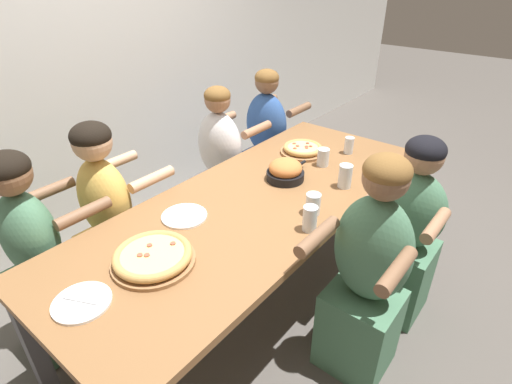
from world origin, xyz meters
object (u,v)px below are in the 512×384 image
drinking_glass_d (313,204)px  diner_far_midleft (111,225)px  empty_plate_a (82,302)px  diner_near_center (366,282)px  skillet_bowl (286,171)px  drinking_glass_a (310,220)px  diner_far_left (40,263)px  drinking_glass_b (323,158)px  diner_far_midright (221,171)px  diner_near_midright (405,238)px  empty_plate_b (184,216)px  drinking_glass_c (349,146)px  pizza_board_main (303,149)px  pizza_board_second (153,257)px  diner_far_right (266,147)px  drinking_glass_e (345,178)px

drinking_glass_d → diner_far_midleft: size_ratio=0.09×
empty_plate_a → diner_near_center: size_ratio=0.18×
skillet_bowl → drinking_glass_a: size_ratio=2.53×
drinking_glass_a → diner_far_left: diner_far_left is taller
drinking_glass_d → diner_far_left: bearing=134.9°
drinking_glass_a → diner_far_midleft: 1.17m
skillet_bowl → drinking_glass_b: (0.30, -0.08, -0.01)m
drinking_glass_d → diner_far_midright: size_ratio=0.10×
drinking_glass_b → diner_near_center: size_ratio=0.09×
diner_far_midleft → diner_near_midright: diner_far_midleft is taller
empty_plate_b → drinking_glass_a: bearing=-61.3°
drinking_glass_d → empty_plate_b: bearing=131.9°
drinking_glass_c → diner_far_midright: bearing=118.1°
empty_plate_a → drinking_glass_c: drinking_glass_c is taller
pizza_board_main → diner_near_midright: (-0.18, -0.82, -0.25)m
empty_plate_b → drinking_glass_a: 0.63m
drinking_glass_a → pizza_board_second: bearing=148.0°
diner_far_right → empty_plate_b: bearing=-69.5°
diner_near_center → empty_plate_a: bearing=53.5°
pizza_board_main → drinking_glass_b: bearing=-110.8°
empty_plate_b → diner_near_center: (0.33, -0.86, -0.19)m
pizza_board_second → empty_plate_a: 0.32m
diner_far_midright → drinking_glass_d: bearing=-20.2°
drinking_glass_d → diner_far_midright: 1.09m
empty_plate_a → diner_near_midright: diner_near_midright is taller
drinking_glass_e → empty_plate_a: bearing=166.4°
pizza_board_main → empty_plate_a: (-1.67, -0.09, -0.02)m
drinking_glass_c → diner_near_center: (-0.88, -0.58, -0.23)m
diner_far_midright → diner_near_center: bearing=-18.8°
skillet_bowl → drinking_glass_d: size_ratio=2.91×
pizza_board_main → drinking_glass_a: size_ratio=2.33×
drinking_glass_b → diner_near_center: bearing=-135.0°
diner_far_right → drinking_glass_a: bearing=-44.7°
diner_far_midleft → pizza_board_main: bearing=64.7°
diner_far_left → diner_far_right: size_ratio=0.99×
pizza_board_main → diner_far_left: size_ratio=0.26×
diner_far_midleft → drinking_glass_d: bearing=29.9°
diner_far_midright → drinking_glass_b: bearing=11.5°
diner_far_right → diner_near_center: 1.69m
diner_far_right → drinking_glass_b: bearing=-27.8°
drinking_glass_d → diner_near_center: size_ratio=0.09×
skillet_bowl → diner_far_left: diner_far_left is taller
pizza_board_main → diner_near_center: bearing=-130.3°
drinking_glass_b → empty_plate_b: bearing=165.6°
skillet_bowl → diner_near_center: bearing=-114.4°
diner_far_left → drinking_glass_d: bearing=44.9°
diner_near_center → pizza_board_main: bearing=-40.3°
drinking_glass_e → diner_far_left: bearing=143.6°
diner_far_midright → diner_far_right: size_ratio=0.99×
skillet_bowl → drinking_glass_a: bearing=-132.2°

